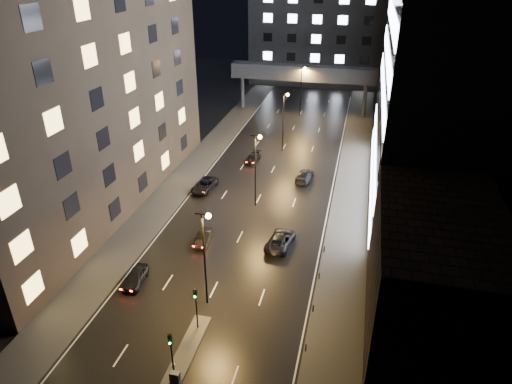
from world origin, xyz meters
TOP-DOWN VIEW (x-y plane):
  - ground at (0.00, 40.00)m, footprint 160.00×160.00m
  - sidewalk_left at (-12.50, 35.00)m, footprint 5.00×110.00m
  - sidewalk_right at (12.50, 35.00)m, footprint 5.00×110.00m
  - building_left at (-22.50, 24.00)m, footprint 15.00×48.00m
  - building_right_low at (20.00, 9.00)m, footprint 10.00×18.00m
  - building_right_glass at (25.00, 36.00)m, footprint 20.00×36.00m
  - building_far at (0.00, 98.00)m, footprint 34.00×14.00m
  - skybridge at (0.00, 70.00)m, footprint 30.00×3.00m
  - median_island at (0.30, 2.00)m, footprint 1.60×8.00m
  - traffic_signal_near at (0.30, 4.49)m, footprint 0.28×0.34m
  - traffic_signal_far at (0.30, -1.01)m, footprint 0.28×0.34m
  - bollard_row at (10.20, 6.50)m, footprint 0.12×25.12m
  - streetlight_near at (0.16, 8.00)m, footprint 1.45×0.50m
  - streetlight_mid_a at (0.16, 28.00)m, footprint 1.45×0.50m
  - streetlight_mid_b at (0.16, 48.00)m, footprint 1.45×0.50m
  - streetlight_far at (0.16, 68.00)m, footprint 1.45×0.50m
  - car_away_a at (-8.13, 9.16)m, footprint 2.13×4.38m
  - car_away_b at (-3.75, 17.94)m, footprint 1.69×4.11m
  - car_away_c at (-8.18, 30.78)m, footprint 3.04×5.53m
  - car_away_d at (-3.87, 42.25)m, footprint 2.19×4.55m
  - car_toward_a at (5.10, 19.41)m, footprint 3.25×5.80m
  - car_toward_b at (5.35, 37.27)m, footprint 2.50×5.30m
  - utility_cabinet at (0.70, -1.70)m, footprint 0.79×0.45m
  - cone_b at (-0.16, -0.08)m, footprint 0.47×0.47m

SIDE VIEW (x-z plane):
  - ground at x=0.00m, z-range 0.00..0.00m
  - sidewalk_left at x=-12.50m, z-range 0.00..0.15m
  - sidewalk_right at x=12.50m, z-range 0.00..0.15m
  - median_island at x=0.30m, z-range 0.00..0.15m
  - cone_b at x=-0.16m, z-range 0.00..0.49m
  - bollard_row at x=10.20m, z-range 0.00..0.90m
  - car_away_d at x=-3.87m, z-range 0.00..1.28m
  - car_away_b at x=-3.75m, z-range 0.00..1.32m
  - car_away_a at x=-8.13m, z-range 0.00..1.44m
  - car_away_c at x=-8.18m, z-range 0.00..1.47m
  - car_toward_b at x=5.35m, z-range 0.00..1.49m
  - utility_cabinet at x=0.70m, z-range 0.15..1.37m
  - car_toward_a at x=5.10m, z-range 0.00..1.53m
  - traffic_signal_near at x=0.30m, z-range 0.89..5.29m
  - traffic_signal_far at x=0.30m, z-range 0.89..5.29m
  - building_right_low at x=20.00m, z-range 0.00..12.00m
  - streetlight_near at x=0.16m, z-range 1.42..11.57m
  - streetlight_mid_a at x=0.16m, z-range 1.42..11.57m
  - streetlight_mid_b at x=0.16m, z-range 1.42..11.57m
  - streetlight_far at x=0.16m, z-range 1.42..11.57m
  - skybridge at x=0.00m, z-range 3.34..13.34m
  - building_far at x=0.00m, z-range 0.00..25.00m
  - building_left at x=-22.50m, z-range 0.00..40.00m
  - building_right_glass at x=25.00m, z-range 0.00..45.00m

